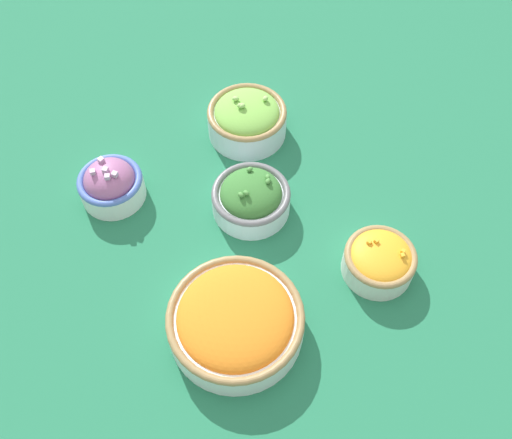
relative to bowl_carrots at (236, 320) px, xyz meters
name	(u,v)px	position (x,y,z in m)	size (l,w,h in m)	color
ground_plane	(256,229)	(-0.13, 0.12, -0.03)	(3.00, 3.00, 0.00)	#23704C
bowl_carrots	(236,320)	(0.00, 0.00, 0.00)	(0.20, 0.20, 0.07)	white
bowl_red_onion	(111,184)	(-0.33, -0.05, 0.00)	(0.11, 0.11, 0.08)	white
bowl_lettuce	(247,118)	(-0.32, 0.23, 0.00)	(0.14, 0.14, 0.08)	silver
bowl_broccoli	(251,197)	(-0.17, 0.14, 0.00)	(0.13, 0.13, 0.07)	silver
bowl_squash	(379,260)	(0.03, 0.24, 0.00)	(0.11, 0.11, 0.06)	silver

